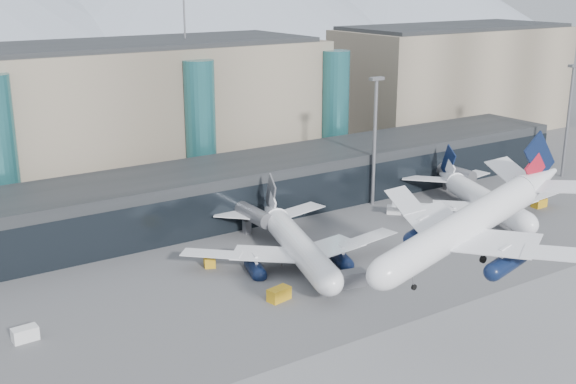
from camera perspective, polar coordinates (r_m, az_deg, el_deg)
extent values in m
plane|color=#515154|center=(95.41, 11.52, -11.26)|extent=(900.00, 900.00, 0.00)
cube|color=black|center=(137.18, -5.62, 0.00)|extent=(170.00, 18.00, 10.00)
cube|color=black|center=(130.02, -3.76, -1.36)|extent=(170.00, 0.40, 8.00)
cylinder|color=slate|center=(128.23, -3.29, -1.52)|extent=(2.80, 14.00, 2.80)
cube|color=slate|center=(129.19, -3.27, -2.78)|extent=(1.20, 1.20, 2.40)
cylinder|color=slate|center=(158.33, 12.51, 1.65)|extent=(2.80, 14.00, 2.80)
cube|color=slate|center=(159.11, 12.44, 0.60)|extent=(1.20, 1.20, 2.40)
cube|color=gray|center=(155.46, -19.61, 4.89)|extent=(130.00, 30.00, 30.00)
cube|color=black|center=(153.31, -20.18, 10.56)|extent=(123.50, 28.00, 1.00)
cube|color=gray|center=(217.41, 12.88, 8.55)|extent=(70.00, 30.00, 30.00)
cube|color=black|center=(215.88, 13.15, 12.62)|extent=(66.50, 28.00, 1.00)
cylinder|color=#256468|center=(151.03, -6.93, 5.03)|extent=(6.40, 6.40, 28.00)
cylinder|color=#256468|center=(169.33, 3.75, 6.37)|extent=(6.40, 6.40, 28.00)
cylinder|color=slate|center=(164.68, -8.23, 14.36)|extent=(0.40, 0.40, 16.00)
cylinder|color=slate|center=(143.65, 6.84, 3.82)|extent=(0.70, 0.70, 25.00)
cube|color=slate|center=(141.38, 7.02, 8.88)|extent=(3.00, 1.20, 0.60)
cylinder|color=slate|center=(174.99, 21.24, 5.11)|extent=(0.70, 0.70, 25.00)
cube|color=slate|center=(173.14, 21.68, 9.26)|extent=(3.00, 1.20, 0.60)
cylinder|color=white|center=(85.72, 14.21, -1.62)|extent=(22.81, 4.51, 3.76)
ellipsoid|color=white|center=(77.76, 8.74, -3.18)|extent=(5.39, 3.93, 3.76)
cone|color=white|center=(96.89, 19.85, 0.11)|extent=(6.61, 3.98, 3.76)
cube|color=white|center=(82.53, 19.17, -3.22)|extent=(12.25, 16.95, 0.19)
cylinder|color=#0C1736|center=(83.22, 17.44, -4.30)|extent=(4.61, 2.22, 2.07)
cube|color=white|center=(92.17, 11.03, -0.53)|extent=(11.43, 17.08, 0.19)
cylinder|color=#0C1736|center=(90.59, 11.28, -2.13)|extent=(4.61, 2.22, 2.07)
cube|color=white|center=(99.35, 17.74, 0.82)|extent=(6.62, 9.00, 0.15)
cube|color=#0C1736|center=(96.39, 20.14, 1.86)|extent=(5.62, 0.41, 6.62)
cube|color=#A71426|center=(95.89, 19.74, 1.12)|extent=(3.76, 0.39, 3.62)
cylinder|color=slate|center=(80.90, 10.40, -4.32)|extent=(0.15, 0.15, 3.01)
cylinder|color=black|center=(81.37, 10.35, -5.18)|extent=(0.68, 0.26, 0.67)
cylinder|color=black|center=(86.33, 15.59, -4.25)|extent=(0.87, 0.36, 0.86)
cylinder|color=black|center=(89.00, 13.35, -3.44)|extent=(0.87, 0.36, 0.86)
cylinder|color=white|center=(114.72, 0.59, -3.38)|extent=(11.87, 26.29, 4.34)
ellipsoid|color=white|center=(103.13, 2.73, -5.76)|extent=(5.94, 7.08, 4.34)
cone|color=white|center=(129.98, -1.58, -0.85)|extent=(6.35, 8.43, 4.34)
cube|color=white|center=(119.53, 4.62, -2.96)|extent=(19.39, 8.85, 0.22)
cylinder|color=#0C1736|center=(118.23, 3.84, -4.31)|extent=(3.82, 5.71, 2.39)
cube|color=white|center=(131.29, 0.62, -0.56)|extent=(10.25, 5.50, 0.17)
cube|color=white|center=(114.46, -4.18, -3.85)|extent=(18.13, 17.26, 0.22)
cylinder|color=#0C1736|center=(114.35, -2.89, -5.04)|extent=(3.82, 5.71, 2.39)
cube|color=white|center=(128.74, -3.84, -0.95)|extent=(9.51, 9.53, 0.17)
cube|color=slate|center=(129.33, -1.64, 0.67)|extent=(2.16, 6.27, 7.64)
cube|color=white|center=(128.65, -1.51, -0.02)|extent=(1.57, 4.23, 4.17)
cylinder|color=slate|center=(107.64, 2.03, -6.39)|extent=(0.18, 0.18, 3.47)
cylinder|color=black|center=(108.25, 2.02, -7.13)|extent=(0.49, 0.82, 0.77)
cylinder|color=black|center=(118.01, 1.64, -5.05)|extent=(0.66, 1.06, 0.99)
cylinder|color=black|center=(116.60, -0.81, -5.32)|extent=(0.66, 1.06, 0.99)
cylinder|color=white|center=(142.66, 15.07, 0.03)|extent=(12.43, 25.45, 4.22)
ellipsoid|color=white|center=(132.24, 17.73, -1.51)|extent=(5.94, 6.98, 4.22)
cone|color=white|center=(156.50, 12.20, 1.76)|extent=(6.40, 8.27, 4.22)
cube|color=white|center=(148.90, 17.78, 0.21)|extent=(18.73, 7.96, 0.21)
cylinder|color=#0C1736|center=(147.20, 17.28, -0.81)|extent=(3.88, 5.58, 2.32)
cube|color=white|center=(158.75, 13.85, 1.94)|extent=(9.91, 5.03, 0.17)
cube|color=white|center=(140.27, 11.44, -0.30)|extent=(17.35, 17.15, 0.21)
cylinder|color=#0C1736|center=(140.60, 12.45, -1.25)|extent=(3.88, 5.58, 2.32)
cube|color=white|center=(154.29, 10.50, 1.73)|extent=(9.09, 9.43, 0.17)
cube|color=#0C1736|center=(156.01, 12.22, 3.00)|extent=(2.33, 6.04, 7.44)
cube|color=white|center=(155.36, 12.36, 2.45)|extent=(1.68, 4.08, 4.06)
cylinder|color=slate|center=(136.15, 16.79, -2.12)|extent=(0.17, 0.17, 3.38)
cylinder|color=black|center=(136.61, 16.74, -2.71)|extent=(0.50, 0.80, 0.75)
cylinder|color=black|center=(146.00, 15.61, -1.37)|extent=(0.67, 1.03, 0.96)
cylinder|color=black|center=(143.60, 13.85, -1.54)|extent=(0.67, 1.03, 0.96)
cube|color=silver|center=(98.44, -20.06, -10.50)|extent=(3.23, 1.92, 1.77)
cube|color=gold|center=(115.70, -6.23, -5.44)|extent=(2.62, 3.20, 1.60)
cube|color=#4A4A4E|center=(108.19, 5.07, -6.82)|extent=(4.48, 2.97, 2.29)
cube|color=silver|center=(150.33, 14.10, -0.63)|extent=(3.00, 2.77, 1.53)
cube|color=gold|center=(152.17, 19.24, -0.82)|extent=(3.06, 1.77, 1.72)
cube|color=silver|center=(141.16, 8.37, -1.41)|extent=(3.05, 2.99, 1.58)
cube|color=gold|center=(103.29, -0.71, -8.07)|extent=(3.65, 2.42, 1.86)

